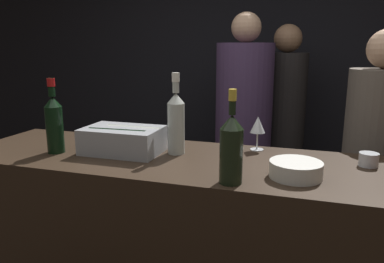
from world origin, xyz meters
TOP-DOWN VIEW (x-y plane):
  - wall_back_chalkboard at (0.00, 2.23)m, footprint 6.40×0.06m
  - ice_bin_with_bottles at (-0.33, 0.33)m, footprint 0.36×0.24m
  - bowl_white at (0.46, 0.21)m, footprint 0.20×0.20m
  - wine_glass at (0.27, 0.56)m, footprint 0.07×0.07m
  - candle_votive at (0.75, 0.45)m, footprint 0.08×0.08m
  - white_wine_bottle at (-0.09, 0.39)m, footprint 0.08×0.08m
  - champagne_bottle at (0.24, 0.08)m, footprint 0.09×0.09m
  - red_wine_bottle_burgundy at (-0.64, 0.23)m, footprint 0.08×0.08m
  - person_in_hoodie at (0.05, 1.46)m, footprint 0.41×0.41m
  - person_blond_tee at (0.87, 1.02)m, footprint 0.36×0.36m
  - person_grey_polo at (0.31, 1.75)m, footprint 0.32×0.32m

SIDE VIEW (x-z plane):
  - person_blond_tee at x=0.87m, z-range 0.09..1.77m
  - person_grey_polo at x=0.31m, z-range 0.11..1.86m
  - person_in_hoodie at x=0.05m, z-range 0.10..1.92m
  - candle_votive at x=0.75m, z-range 1.09..1.14m
  - bowl_white at x=0.46m, z-range 1.09..1.15m
  - ice_bin_with_bottles at x=-0.33m, z-range 1.09..1.21m
  - wine_glass at x=0.27m, z-range 1.12..1.29m
  - champagne_bottle at x=0.24m, z-range 1.05..1.40m
  - red_wine_bottle_burgundy at x=-0.64m, z-range 1.06..1.41m
  - white_wine_bottle at x=-0.09m, z-range 1.05..1.43m
  - wall_back_chalkboard at x=0.00m, z-range 0.00..2.80m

